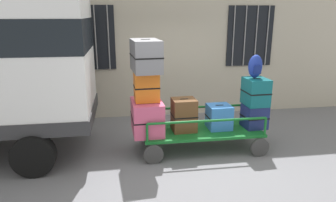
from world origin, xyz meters
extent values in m
plane|color=slate|center=(0.00, 0.00, 0.00)|extent=(40.00, 40.00, 0.00)
cube|color=#BCB29E|center=(0.00, 2.51, 2.50)|extent=(12.00, 0.30, 5.00)
cube|color=black|center=(-1.80, 2.34, 2.00)|extent=(1.20, 0.04, 1.50)
cylinder|color=gray|center=(-2.25, 2.30, 2.00)|extent=(0.03, 0.03, 1.50)
cylinder|color=gray|center=(-1.95, 2.30, 2.00)|extent=(0.03, 0.03, 1.50)
cylinder|color=gray|center=(-1.65, 2.30, 2.00)|extent=(0.03, 0.03, 1.50)
cylinder|color=gray|center=(-1.35, 2.30, 2.00)|extent=(0.03, 0.03, 1.50)
cube|color=black|center=(2.20, 2.34, 2.00)|extent=(1.20, 0.04, 1.50)
cylinder|color=gray|center=(1.75, 2.30, 2.00)|extent=(0.03, 0.03, 1.50)
cylinder|color=gray|center=(2.05, 2.30, 2.00)|extent=(0.03, 0.03, 1.50)
cylinder|color=gray|center=(2.35, 2.30, 2.00)|extent=(0.03, 0.03, 1.50)
cylinder|color=gray|center=(2.65, 2.30, 2.00)|extent=(0.03, 0.03, 1.50)
cylinder|color=black|center=(-2.54, -0.47, 0.35)|extent=(0.70, 0.22, 0.70)
cube|color=#146023|center=(0.41, 0.14, 0.38)|extent=(2.26, 0.93, 0.05)
cylinder|color=#383838|center=(1.39, -0.34, 0.18)|extent=(0.35, 0.06, 0.35)
cylinder|color=#383838|center=(1.39, 0.62, 0.18)|extent=(0.35, 0.06, 0.35)
cylinder|color=#383838|center=(-0.58, -0.34, 0.18)|extent=(0.35, 0.06, 0.35)
cylinder|color=#383838|center=(-0.58, 0.62, 0.18)|extent=(0.35, 0.06, 0.35)
cylinder|color=#146023|center=(1.49, -0.28, 0.56)|extent=(0.04, 0.04, 0.32)
cylinder|color=#146023|center=(1.49, 0.56, 0.56)|extent=(0.04, 0.04, 0.32)
cylinder|color=#146023|center=(-0.68, -0.28, 0.56)|extent=(0.04, 0.04, 0.32)
cylinder|color=#146023|center=(-0.68, 0.56, 0.56)|extent=(0.04, 0.04, 0.32)
cylinder|color=#146023|center=(0.41, -0.28, 0.72)|extent=(2.18, 0.04, 0.04)
cylinder|color=#146023|center=(0.41, 0.56, 0.72)|extent=(2.18, 0.04, 0.04)
cube|color=#CC4C72|center=(-0.64, 0.16, 0.71)|extent=(0.58, 0.81, 0.61)
cube|color=black|center=(-0.64, 0.16, 0.71)|extent=(0.59, 0.82, 0.02)
cube|color=black|center=(-0.64, 0.16, 1.01)|extent=(0.16, 0.04, 0.02)
cube|color=orange|center=(-0.64, 0.17, 1.28)|extent=(0.45, 0.42, 0.53)
cube|color=black|center=(-0.64, 0.17, 1.28)|extent=(0.46, 0.43, 0.02)
cube|color=black|center=(-0.64, 0.17, 1.55)|extent=(0.15, 0.04, 0.02)
cube|color=slate|center=(-0.64, 0.18, 1.84)|extent=(0.54, 0.84, 0.56)
cube|color=black|center=(-0.64, 0.18, 1.84)|extent=(0.55, 0.85, 0.02)
cube|color=black|center=(-0.64, 0.18, 2.11)|extent=(0.16, 0.04, 0.02)
cube|color=brown|center=(0.06, 0.16, 0.71)|extent=(0.45, 0.43, 0.62)
cube|color=black|center=(0.06, 0.16, 0.71)|extent=(0.46, 0.44, 0.02)
cube|color=black|center=(0.06, 0.16, 1.01)|extent=(0.15, 0.04, 0.02)
cube|color=#3372C6|center=(0.75, 0.17, 0.63)|extent=(0.45, 0.44, 0.46)
cube|color=black|center=(0.75, 0.17, 0.63)|extent=(0.46, 0.45, 0.02)
cube|color=black|center=(0.75, 0.17, 0.86)|extent=(0.15, 0.03, 0.02)
cube|color=navy|center=(1.45, 0.12, 0.62)|extent=(0.45, 0.43, 0.45)
cube|color=black|center=(1.45, 0.12, 0.62)|extent=(0.46, 0.44, 0.02)
cube|color=black|center=(1.45, 0.12, 0.84)|extent=(0.15, 0.04, 0.02)
cube|color=#0F5960|center=(1.45, 0.14, 1.11)|extent=(0.43, 0.50, 0.52)
cube|color=black|center=(1.45, 0.14, 1.11)|extent=(0.44, 0.51, 0.02)
cube|color=black|center=(1.45, 0.14, 1.37)|extent=(0.14, 0.04, 0.02)
ellipsoid|color=navy|center=(1.42, 0.17, 1.60)|extent=(0.27, 0.19, 0.44)
cube|color=navy|center=(1.42, 0.08, 1.55)|extent=(0.14, 0.06, 0.15)
camera|label=1|loc=(-1.08, -5.28, 2.56)|focal=33.06mm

